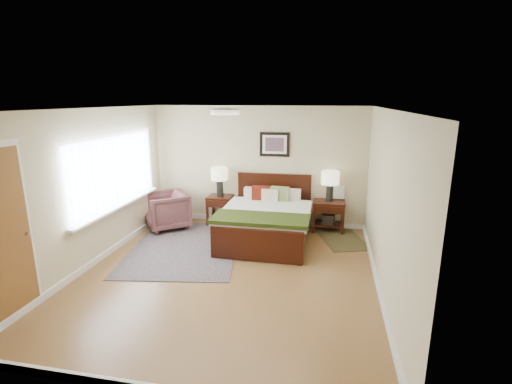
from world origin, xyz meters
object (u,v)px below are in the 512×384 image
bed (266,215)px  armchair (167,210)px  lamp_left (220,176)px  nightstand_left (220,202)px  nightstand_right (329,213)px  rug_persian (186,247)px  lamp_right (330,180)px

bed → armchair: (-2.15, 0.27, -0.13)m
lamp_left → nightstand_left: bearing=-90.0°
lamp_left → armchair: 1.31m
bed → nightstand_right: bearing=33.0°
armchair → rug_persian: bearing=1.0°
nightstand_left → nightstand_right: bearing=0.2°
bed → nightstand_right: size_ratio=3.21×
nightstand_right → lamp_right: size_ratio=1.03×
lamp_right → rug_persian: lamp_right is taller
nightstand_right → armchair: 3.34m
bed → lamp_left: lamp_left is taller
bed → nightstand_left: size_ratio=3.28×
nightstand_right → lamp_right: 0.68m
nightstand_left → lamp_right: 2.36m
bed → lamp_left: bearing=146.0°
bed → lamp_right: 1.49m
rug_persian → lamp_right: bearing=20.2°
lamp_right → rug_persian: size_ratio=0.23×
bed → rug_persian: size_ratio=0.76×
lamp_right → armchair: (-3.31, -0.49, -0.68)m
nightstand_right → bed: bearing=-147.0°
nightstand_right → lamp_left: (-2.29, 0.01, 0.67)m
nightstand_left → lamp_left: size_ratio=1.01×
nightstand_left → rug_persian: (-0.25, -1.39, -0.49)m
rug_persian → bed: bearing=16.2°
nightstand_left → armchair: 1.12m
lamp_right → rug_persian: 3.09m
nightstand_right → armchair: size_ratio=0.76×
nightstand_left → rug_persian: size_ratio=0.23×
nightstand_right → lamp_right: bearing=90.0°
armchair → lamp_left: bearing=77.2°
lamp_right → nightstand_left: bearing=-179.5°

